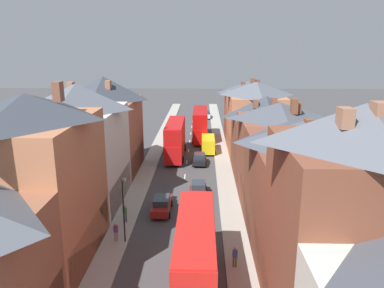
{
  "coord_description": "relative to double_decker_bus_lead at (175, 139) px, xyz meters",
  "views": [
    {
      "loc": [
        2.2,
        -14.8,
        16.11
      ],
      "look_at": [
        0.61,
        40.57,
        1.48
      ],
      "focal_mm": 35.0,
      "sensor_mm": 36.0,
      "label": 1
    }
  ],
  "objects": [
    {
      "name": "pavement_left",
      "position": [
        -3.29,
        -0.58,
        -2.75
      ],
      "size": [
        2.2,
        104.0,
        0.14
      ],
      "primitive_type": "cube",
      "color": "#A8A399",
      "rests_on": "ground"
    },
    {
      "name": "pavement_right",
      "position": [
        6.91,
        -0.58,
        -2.75
      ],
      "size": [
        2.2,
        104.0,
        0.14
      ],
      "primitive_type": "cube",
      "color": "#A8A399",
      "rests_on": "ground"
    },
    {
      "name": "centre_line_dashes",
      "position": [
        1.81,
        -2.58,
        -2.81
      ],
      "size": [
        0.14,
        97.8,
        0.01
      ],
      "color": "silver",
      "rests_on": "ground"
    },
    {
      "name": "terrace_row_left",
      "position": [
        -8.38,
        -25.23,
        3.12
      ],
      "size": [
        8.0,
        48.78,
        13.49
      ],
      "color": "brown",
      "rests_on": "ground"
    },
    {
      "name": "terrace_row_right",
      "position": [
        11.99,
        -17.49,
        2.59
      ],
      "size": [
        8.0,
        66.01,
        13.58
      ],
      "color": "beige",
      "rests_on": "ground"
    },
    {
      "name": "double_decker_bus_lead",
      "position": [
        0.0,
        0.0,
        0.0
      ],
      "size": [
        2.74,
        10.8,
        5.3
      ],
      "color": "red",
      "rests_on": "ground"
    },
    {
      "name": "double_decker_bus_mid_street",
      "position": [
        3.6,
        -31.77,
        0.0
      ],
      "size": [
        2.74,
        10.8,
        5.3
      ],
      "color": "red",
      "rests_on": "ground"
    },
    {
      "name": "double_decker_bus_far_approaching",
      "position": [
        3.6,
        10.69,
        0.0
      ],
      "size": [
        2.74,
        10.8,
        5.3
      ],
      "color": "#B70F0F",
      "rests_on": "ground"
    },
    {
      "name": "car_near_blue",
      "position": [
        4.91,
        30.87,
        -1.97
      ],
      "size": [
        1.9,
        4.43,
        1.67
      ],
      "color": "silver",
      "rests_on": "ground"
    },
    {
      "name": "car_near_silver",
      "position": [
        3.61,
        -14.77,
        -2.0
      ],
      "size": [
        1.9,
        3.89,
        1.62
      ],
      "color": "maroon",
      "rests_on": "ground"
    },
    {
      "name": "car_parked_left_a",
      "position": [
        3.61,
        -3.48,
        -2.0
      ],
      "size": [
        1.9,
        3.97,
        1.61
      ],
      "color": "black",
      "rests_on": "ground"
    },
    {
      "name": "car_parked_right_a",
      "position": [
        0.01,
        -19.1,
        -1.98
      ],
      "size": [
        1.9,
        4.52,
        1.66
      ],
      "color": "maroon",
      "rests_on": "ground"
    },
    {
      "name": "delivery_van",
      "position": [
        4.91,
        2.65,
        -1.48
      ],
      "size": [
        2.2,
        5.2,
        2.41
      ],
      "color": "yellow",
      "rests_on": "ground"
    },
    {
      "name": "pedestrian_near_right",
      "position": [
        6.48,
        -28.7,
        -1.78
      ],
      "size": [
        0.36,
        0.22,
        1.61
      ],
      "color": "brown",
      "rests_on": "pavement_right"
    },
    {
      "name": "pedestrian_mid_left",
      "position": [
        -3.2,
        -25.15,
        -1.78
      ],
      "size": [
        0.36,
        0.22,
        1.61
      ],
      "color": "gray",
      "rests_on": "pavement_left"
    },
    {
      "name": "pedestrian_mid_right",
      "position": [
        -3.16,
        -21.59,
        -1.78
      ],
      "size": [
        0.36,
        0.22,
        1.61
      ],
      "color": "#3D4256",
      "rests_on": "pavement_left"
    },
    {
      "name": "street_lamp",
      "position": [
        -2.44,
        -25.06,
        0.43
      ],
      "size": [
        0.2,
        1.12,
        5.5
      ],
      "color": "black",
      "rests_on": "ground"
    }
  ]
}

